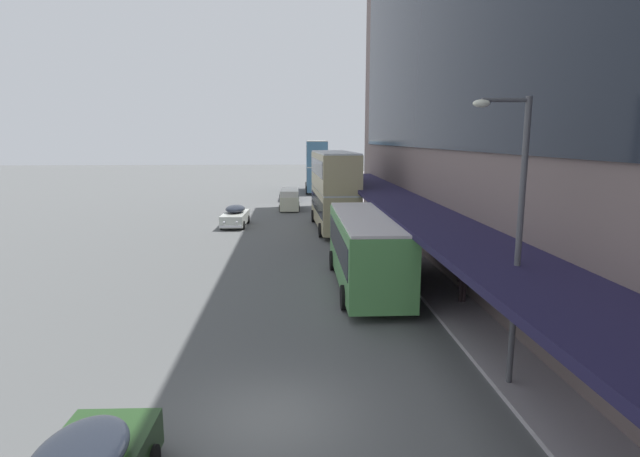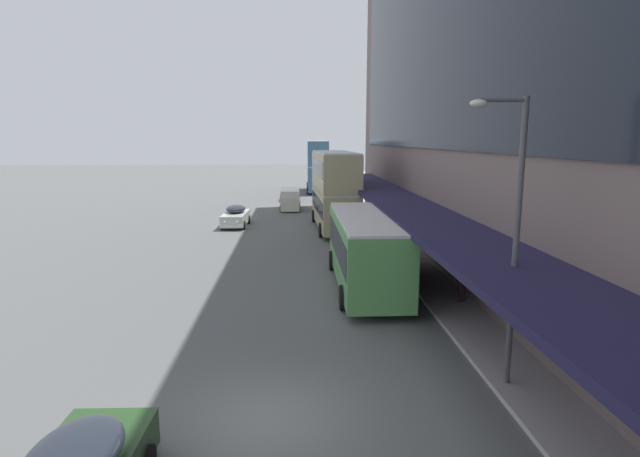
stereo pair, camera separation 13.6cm
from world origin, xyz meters
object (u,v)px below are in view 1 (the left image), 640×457
sedan_oncoming_front (290,194)px  street_lamp (514,225)px  transit_bus_kerbside_rear (316,164)px  transit_bus_kerbside_far (334,188)px  transit_bus_kerbside_front (366,247)px  sedan_far_back (235,216)px  sedan_trailing_mid (316,181)px  pedestrian_at_kerb (463,277)px  vw_van (289,198)px

sedan_oncoming_front → street_lamp: street_lamp is taller
transit_bus_kerbside_rear → transit_bus_kerbside_far: size_ratio=0.91×
transit_bus_kerbside_front → sedan_far_back: 18.42m
sedan_trailing_mid → pedestrian_at_kerb: (3.45, -51.55, 0.39)m
transit_bus_kerbside_rear → transit_bus_kerbside_far: 26.61m
transit_bus_kerbside_front → transit_bus_kerbside_far: 15.00m
sedan_trailing_mid → sedan_oncoming_front: sedan_trailing_mid is taller
transit_bus_kerbside_front → transit_bus_kerbside_far: size_ratio=0.95×
transit_bus_kerbside_rear → transit_bus_kerbside_far: transit_bus_kerbside_rear is taller
pedestrian_at_kerb → street_lamp: (-1.19, -6.82, 3.36)m
transit_bus_kerbside_front → sedan_trailing_mid: 48.93m
transit_bus_kerbside_far → vw_van: 11.41m
sedan_trailing_mid → transit_bus_kerbside_front: bearing=-90.2°
sedan_trailing_mid → street_lamp: size_ratio=0.57×
transit_bus_kerbside_front → vw_van: size_ratio=2.08×
street_lamp → transit_bus_kerbside_rear: bearing=92.9°
transit_bus_kerbside_front → sedan_oncoming_front: bearing=96.1°
transit_bus_kerbside_front → sedan_far_back: size_ratio=2.05×
sedan_oncoming_front → pedestrian_at_kerb: bearing=-78.7°
transit_bus_kerbside_rear → transit_bus_kerbside_far: (0.00, -26.60, -0.36)m
sedan_far_back → sedan_oncoming_front: bearing=75.8°
sedan_trailing_mid → transit_bus_kerbside_rear: bearing=-92.7°
sedan_trailing_mid → sedan_oncoming_front: 16.15m
sedan_far_back → transit_bus_kerbside_far: bearing=-12.9°
pedestrian_at_kerb → sedan_oncoming_front: bearing=101.3°
street_lamp → transit_bus_kerbside_front: bearing=104.3°
sedan_oncoming_front → street_lamp: 43.23m
sedan_trailing_mid → pedestrian_at_kerb: pedestrian_at_kerb is taller
sedan_far_back → sedan_trailing_mid: bearing=76.2°
transit_bus_kerbside_rear → transit_bus_kerbside_far: bearing=-90.0°
sedan_oncoming_front → pedestrian_at_kerb: 36.54m
sedan_trailing_mid → street_lamp: (2.26, -58.37, 3.74)m
transit_bus_kerbside_far → pedestrian_at_kerb: 18.09m
sedan_far_back → street_lamp: street_lamp is taller
transit_bus_kerbside_front → transit_bus_kerbside_far: bearing=90.8°
transit_bus_kerbside_front → sedan_oncoming_front: transit_bus_kerbside_front is taller
transit_bus_kerbside_front → pedestrian_at_kerb: bearing=-36.3°
transit_bus_kerbside_rear → sedan_trailing_mid: transit_bus_kerbside_rear is taller
transit_bus_kerbside_rear → vw_van: transit_bus_kerbside_rear is taller
transit_bus_kerbside_far → sedan_trailing_mid: bearing=89.4°
sedan_far_back → pedestrian_at_kerb: bearing=-59.6°
sedan_trailing_mid → sedan_far_back: (-7.89, -32.24, 0.02)m
vw_van → pedestrian_at_kerb: 29.19m
sedan_far_back → pedestrian_at_kerb: size_ratio=2.49×
transit_bus_kerbside_front → sedan_trailing_mid: transit_bus_kerbside_front is taller
transit_bus_kerbside_far → sedan_trailing_mid: (0.35, 33.97, -2.33)m
transit_bus_kerbside_front → street_lamp: (2.40, -9.45, 2.63)m
vw_van → transit_bus_kerbside_far: bearing=-72.5°
sedan_oncoming_front → vw_van: 7.55m
vw_van → sedan_far_back: bearing=-114.9°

